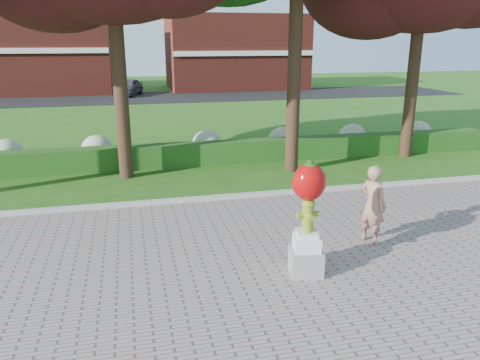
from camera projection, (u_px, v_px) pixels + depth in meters
The scene contains 10 objects.
ground at pixel (223, 247), 10.17m from camera, with size 100.00×100.00×0.00m, color #275B16.
curb at pixel (201, 199), 12.94m from camera, with size 40.00×0.18×0.15m, color #ADADA5.
lawn_hedge at pixel (184, 155), 16.57m from camera, with size 24.00×0.70×0.80m, color #154513.
hydrangea_row at pixel (196, 144), 17.59m from camera, with size 20.10×1.10×0.99m.
street at pixel (152, 97), 36.24m from camera, with size 50.00×8.00×0.02m, color black.
building_left at pixel (22, 50), 38.60m from camera, with size 14.00×8.00×7.00m, color maroon.
building_right at pixel (235, 52), 42.68m from camera, with size 12.00×8.00×6.40m, color maroon.
hydrant_sculpture at pixel (308, 215), 8.63m from camera, with size 0.71×0.71×2.22m.
woman at pixel (373, 204), 10.05m from camera, with size 0.64×0.42×1.75m, color #A5705E.
parked_car at pixel (129, 87), 37.21m from camera, with size 1.55×3.86×1.32m, color #45484E.
Camera 1 is at (-1.80, -9.15, 4.33)m, focal length 35.00 mm.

